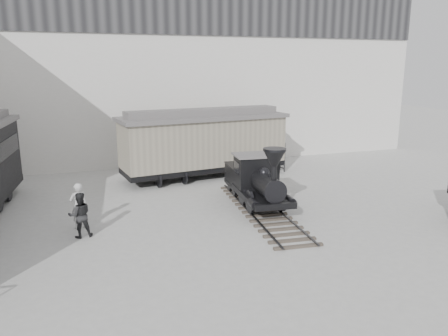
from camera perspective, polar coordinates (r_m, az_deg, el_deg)
name	(u,v)px	position (r m, az deg, el deg)	size (l,w,h in m)	color
ground	(272,246)	(15.65, 6.26, -10.08)	(90.00, 90.00, 0.00)	#9E9E9B
north_wall	(174,76)	(28.65, -6.52, 11.87)	(34.00, 2.51, 11.00)	silver
locomotive	(258,184)	(19.35, 4.46, -2.05)	(2.59, 8.50, 2.96)	#3A312B
boxcar	(204,142)	(24.56, -2.62, 3.48)	(9.77, 4.18, 3.88)	black
visitor_a	(79,206)	(17.79, -18.44, -4.70)	(0.66, 0.43, 1.81)	silver
visitor_b	(80,215)	(16.88, -18.31, -5.85)	(0.83, 0.64, 1.70)	#232425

